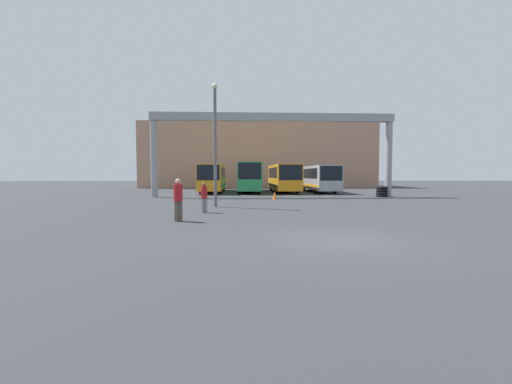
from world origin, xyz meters
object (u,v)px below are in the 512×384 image
at_px(pedestrian_near_right, 178,199).
at_px(tire_stack, 382,192).
at_px(traffic_cone, 275,195).
at_px(bus_slot_3, 318,177).
at_px(lamp_post, 215,140).
at_px(bus_slot_0, 213,177).
at_px(pedestrian_mid_right, 204,197).
at_px(bus_slot_2, 283,176).
at_px(bus_slot_1, 248,176).

relative_size(pedestrian_near_right, tire_stack, 1.79).
distance_m(pedestrian_near_right, traffic_cone, 14.34).
distance_m(pedestrian_near_right, tire_stack, 22.17).
bearing_deg(traffic_cone, bus_slot_3, 61.60).
xyz_separation_m(bus_slot_3, lamp_post, (-10.77, -18.29, 2.47)).
relative_size(bus_slot_3, pedestrian_near_right, 6.34).
bearing_deg(bus_slot_3, traffic_cone, -118.40).
relative_size(bus_slot_0, lamp_post, 1.54).
bearing_deg(pedestrian_near_right, pedestrian_mid_right, 40.84).
xyz_separation_m(pedestrian_near_right, lamp_post, (1.16, 6.60, 3.23)).
distance_m(traffic_cone, lamp_post, 8.85).
height_order(bus_slot_0, pedestrian_mid_right, bus_slot_0).
xyz_separation_m(bus_slot_2, traffic_cone, (-2.21, -11.71, -1.50)).
height_order(bus_slot_2, lamp_post, lamp_post).
relative_size(bus_slot_2, bus_slot_3, 1.00).
xyz_separation_m(bus_slot_0, bus_slot_3, (12.34, -0.05, -0.06)).
bearing_deg(bus_slot_3, tire_stack, -67.76).
bearing_deg(bus_slot_3, pedestrian_near_right, -115.62).
relative_size(bus_slot_3, lamp_post, 1.53).
distance_m(bus_slot_2, tire_stack, 12.25).
bearing_deg(traffic_cone, tire_stack, 13.59).
bearing_deg(traffic_cone, pedestrian_near_right, -113.04).
relative_size(pedestrian_mid_right, traffic_cone, 2.64).
xyz_separation_m(bus_slot_1, traffic_cone, (1.90, -11.88, -1.61)).
bearing_deg(bus_slot_0, traffic_cone, -62.91).
xyz_separation_m(pedestrian_near_right, traffic_cone, (5.61, 13.18, -0.68)).
distance_m(tire_stack, lamp_post, 17.53).
height_order(bus_slot_0, bus_slot_3, bus_slot_0).
distance_m(bus_slot_0, pedestrian_near_right, 24.95).
xyz_separation_m(bus_slot_1, bus_slot_3, (8.23, -0.17, -0.18)).
bearing_deg(traffic_cone, bus_slot_0, 117.09).
bearing_deg(bus_slot_3, pedestrian_mid_right, -117.35).
bearing_deg(bus_slot_0, bus_slot_3, -0.23).
bearing_deg(tire_stack, traffic_cone, -166.41).
bearing_deg(bus_slot_2, pedestrian_mid_right, -108.07).
xyz_separation_m(pedestrian_mid_right, tire_stack, (14.93, 12.29, -0.38)).
relative_size(bus_slot_3, traffic_cone, 19.17).
relative_size(bus_slot_0, bus_slot_1, 0.98).
relative_size(bus_slot_0, bus_slot_3, 1.01).
bearing_deg(pedestrian_near_right, bus_slot_0, 55.04).
relative_size(bus_slot_3, tire_stack, 11.37).
distance_m(bus_slot_3, traffic_cone, 13.38).
distance_m(bus_slot_1, lamp_post, 18.78).
distance_m(bus_slot_3, tire_stack, 10.08).
bearing_deg(bus_slot_0, pedestrian_mid_right, -86.84).
xyz_separation_m(traffic_cone, lamp_post, (-4.45, -6.58, 3.91)).
bearing_deg(pedestrian_near_right, tire_stack, 8.93).
xyz_separation_m(bus_slot_0, tire_stack, (16.13, -9.31, -1.32)).
bearing_deg(bus_slot_1, bus_slot_2, -2.30).
distance_m(bus_slot_2, bus_slot_3, 4.11).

